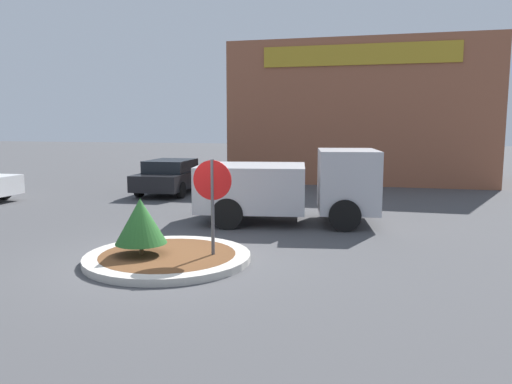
{
  "coord_description": "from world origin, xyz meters",
  "views": [
    {
      "loc": [
        4.22,
        -9.25,
        2.81
      ],
      "look_at": [
        1.26,
        2.43,
        1.16
      ],
      "focal_mm": 35.0,
      "sensor_mm": 36.0,
      "label": 1
    }
  ],
  "objects": [
    {
      "name": "parked_sedan_black",
      "position": [
        -4.07,
        9.54,
        0.7
      ],
      "size": [
        2.04,
        4.56,
        1.37
      ],
      "rotation": [
        0.0,
        0.0,
        1.61
      ],
      "color": "black",
      "rests_on": "ground_plane"
    },
    {
      "name": "storefront_building",
      "position": [
        3.08,
        16.68,
        3.32
      ],
      "size": [
        12.23,
        6.07,
        6.64
      ],
      "color": "#93563D",
      "rests_on": "ground_plane"
    },
    {
      "name": "utility_truck",
      "position": [
        1.7,
        4.66,
        1.07
      ],
      "size": [
        5.32,
        3.11,
        2.09
      ],
      "rotation": [
        0.0,
        0.0,
        0.16
      ],
      "color": "#B2B2B7",
      "rests_on": "ground_plane"
    },
    {
      "name": "ground_plane",
      "position": [
        0.0,
        0.0,
        0.0
      ],
      "size": [
        120.0,
        120.0,
        0.0
      ],
      "primitive_type": "plane",
      "color": "#474749"
    },
    {
      "name": "island_shrub",
      "position": [
        -0.51,
        -0.16,
        0.85
      ],
      "size": [
        1.05,
        1.05,
        1.16
      ],
      "color": "brown",
      "rests_on": "traffic_island"
    },
    {
      "name": "stop_sign",
      "position": [
        0.91,
        0.21,
        1.47
      ],
      "size": [
        0.81,
        0.07,
        2.11
      ],
      "color": "#4C4C51",
      "rests_on": "ground_plane"
    },
    {
      "name": "traffic_island",
      "position": [
        0.0,
        0.0,
        0.07
      ],
      "size": [
        3.41,
        3.41,
        0.15
      ],
      "color": "#BCB7AD",
      "rests_on": "ground_plane"
    }
  ]
}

